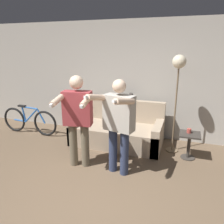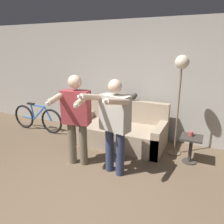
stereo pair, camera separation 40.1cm
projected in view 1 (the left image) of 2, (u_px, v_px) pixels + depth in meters
name	position (u px, v px, depth m)	size (l,w,h in m)	color
wall_back	(138.00, 81.00, 4.90)	(10.00, 0.05, 2.60)	#B7B2A8
couch	(117.00, 131.00, 4.73)	(1.91, 0.92, 0.90)	tan
person_left	(78.00, 116.00, 3.62)	(0.62, 0.75, 1.59)	#6B604C
person_right	(118.00, 121.00, 3.41)	(0.65, 0.75, 1.56)	#2D3856
cat	(125.00, 96.00, 4.83)	(0.48, 0.12, 0.17)	#3D3833
floor_lamp	(178.00, 72.00, 4.00)	(0.25, 0.25, 1.89)	#756047
side_table	(189.00, 141.00, 4.05)	(0.37, 0.37, 0.49)	#38332D
cup	(189.00, 131.00, 4.04)	(0.08, 0.08, 0.08)	#B7473D
bicycle	(29.00, 121.00, 5.24)	(1.50, 0.07, 0.70)	black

